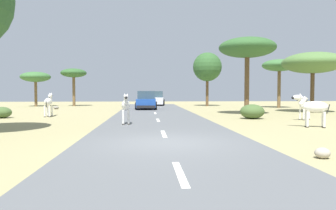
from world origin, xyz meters
The scene contains 20 objects.
ground_plane centered at (0.00, 0.00, 0.00)m, with size 90.00×90.00×0.00m, color #998E60.
road centered at (0.00, 0.00, 0.03)m, with size 6.00×64.00×0.05m, color #56595B.
lane_markings centered at (0.00, -1.00, 0.05)m, with size 0.16×56.00×0.01m.
zebra_0 centered at (-1.73, 5.89, 1.00)m, with size 0.52×1.69×1.59m.
zebra_1 centered at (8.91, 8.16, 0.86)m, with size 1.35×1.06×1.44m.
zebra_2 centered at (7.31, 4.19, 0.98)m, with size 1.69×0.80×1.64m.
zebra_3 centered at (-7.40, 11.75, 0.99)m, with size 0.54×1.77×1.67m.
car_0 centered at (0.54, 28.44, 0.85)m, with size 2.27×4.46×1.74m.
car_1 centered at (-0.67, 20.15, 0.85)m, with size 2.12×4.39×1.74m.
tree_0 centered at (6.87, 12.82, 4.96)m, with size 4.24×4.24×5.76m.
tree_1 centered at (-9.36, 27.95, 3.88)m, with size 3.03×3.03×4.49m.
tree_2 centered at (6.59, 26.77, 4.66)m, with size 3.43×3.43×6.40m.
tree_3 centered at (-13.59, 27.29, 3.41)m, with size 3.40×3.40×4.05m.
tree_4 centered at (13.39, 22.08, 4.45)m, with size 3.59×3.59×5.15m.
tree_5 centered at (13.18, 15.02, 4.11)m, with size 5.00×5.00×5.00m.
bush_1 centered at (-10.08, 10.73, 0.37)m, with size 1.23×1.10×0.74m, color #425B2D.
bush_2 centered at (6.03, 9.13, 0.46)m, with size 1.54×1.38×0.92m, color #425B2D.
rock_0 centered at (-9.57, 21.25, 0.15)m, with size 0.52×0.50×0.29m, color gray.
rock_1 centered at (3.84, -2.59, 0.14)m, with size 0.40×0.36×0.28m, color #A89E8C.
rock_2 centered at (9.19, 19.62, 0.11)m, with size 0.39×0.34×0.22m, color gray.
Camera 1 is at (-0.68, -10.28, 1.72)m, focal length 33.47 mm.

